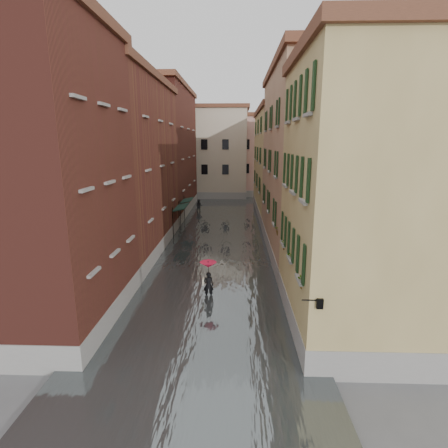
# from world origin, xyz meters

# --- Properties ---
(ground) EXTENTS (120.00, 120.00, 0.00)m
(ground) POSITION_xyz_m (0.00, 0.00, 0.00)
(ground) COLOR #595A5C
(ground) RESTS_ON ground
(floodwater) EXTENTS (10.00, 60.00, 0.20)m
(floodwater) POSITION_xyz_m (0.00, 13.00, 0.10)
(floodwater) COLOR #4D5456
(floodwater) RESTS_ON ground
(building_left_near) EXTENTS (6.00, 8.00, 13.00)m
(building_left_near) POSITION_xyz_m (-7.00, -2.00, 6.50)
(building_left_near) COLOR maroon
(building_left_near) RESTS_ON ground
(building_left_mid) EXTENTS (6.00, 14.00, 12.50)m
(building_left_mid) POSITION_xyz_m (-7.00, 9.00, 6.25)
(building_left_mid) COLOR brown
(building_left_mid) RESTS_ON ground
(building_left_far) EXTENTS (6.00, 16.00, 14.00)m
(building_left_far) POSITION_xyz_m (-7.00, 24.00, 7.00)
(building_left_far) COLOR maroon
(building_left_far) RESTS_ON ground
(building_right_near) EXTENTS (6.00, 8.00, 11.50)m
(building_right_near) POSITION_xyz_m (7.00, -2.00, 5.75)
(building_right_near) COLOR #A18B53
(building_right_near) RESTS_ON ground
(building_right_mid) EXTENTS (6.00, 14.00, 13.00)m
(building_right_mid) POSITION_xyz_m (7.00, 9.00, 6.50)
(building_right_mid) COLOR tan
(building_right_mid) RESTS_ON ground
(building_right_far) EXTENTS (6.00, 16.00, 11.50)m
(building_right_far) POSITION_xyz_m (7.00, 24.00, 5.75)
(building_right_far) COLOR #A18B53
(building_right_far) RESTS_ON ground
(building_end_cream) EXTENTS (12.00, 9.00, 13.00)m
(building_end_cream) POSITION_xyz_m (-3.00, 38.00, 6.50)
(building_end_cream) COLOR #BBAF94
(building_end_cream) RESTS_ON ground
(building_end_pink) EXTENTS (10.00, 9.00, 12.00)m
(building_end_pink) POSITION_xyz_m (6.00, 40.00, 6.00)
(building_end_pink) COLOR tan
(building_end_pink) RESTS_ON ground
(awning_near) EXTENTS (1.09, 3.30, 2.80)m
(awning_near) POSITION_xyz_m (-3.48, 14.16, 2.47)
(awning_near) COLOR black
(awning_near) RESTS_ON ground
(awning_far) EXTENTS (1.09, 2.74, 2.80)m
(awning_far) POSITION_xyz_m (-3.49, 18.00, 2.46)
(awning_far) COLOR black
(awning_far) RESTS_ON ground
(wall_lantern) EXTENTS (0.71, 0.22, 0.35)m
(wall_lantern) POSITION_xyz_m (4.33, -6.00, 3.01)
(wall_lantern) COLOR black
(wall_lantern) RESTS_ON ground
(window_planters) EXTENTS (0.59, 8.58, 0.84)m
(window_planters) POSITION_xyz_m (4.12, -0.75, 3.51)
(window_planters) COLOR brown
(window_planters) RESTS_ON ground
(pedestrian_main) EXTENTS (0.92, 0.92, 2.06)m
(pedestrian_main) POSITION_xyz_m (0.07, 0.65, 1.26)
(pedestrian_main) COLOR black
(pedestrian_main) RESTS_ON ground
(pedestrian_far) EXTENTS (0.80, 0.63, 1.62)m
(pedestrian_far) POSITION_xyz_m (-2.88, 24.20, 0.81)
(pedestrian_far) COLOR black
(pedestrian_far) RESTS_ON ground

